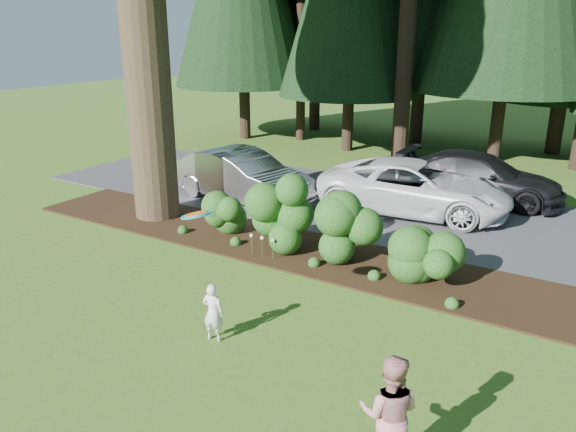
# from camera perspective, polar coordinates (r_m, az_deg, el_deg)

# --- Properties ---
(ground) EXTENTS (80.00, 80.00, 0.00)m
(ground) POSITION_cam_1_polar(r_m,az_deg,el_deg) (11.38, -8.23, -8.63)
(ground) COLOR #395D1A
(ground) RESTS_ON ground
(mulch_bed) EXTENTS (16.00, 2.50, 0.05)m
(mulch_bed) POSITION_cam_1_polar(r_m,az_deg,el_deg) (13.77, 0.40, -3.32)
(mulch_bed) COLOR black
(mulch_bed) RESTS_ON ground
(driveway) EXTENTS (22.00, 6.00, 0.03)m
(driveway) POSITION_cam_1_polar(r_m,az_deg,el_deg) (17.34, 7.71, 1.16)
(driveway) COLOR #38383A
(driveway) RESTS_ON ground
(shrub_row) EXTENTS (6.53, 1.60, 1.61)m
(shrub_row) POSITION_cam_1_polar(r_m,az_deg,el_deg) (13.05, 3.04, -0.95)
(shrub_row) COLOR #1A4114
(shrub_row) RESTS_ON ground
(lily_cluster) EXTENTS (0.69, 0.09, 0.57)m
(lily_cluster) POSITION_cam_1_polar(r_m,az_deg,el_deg) (13.09, -2.66, -2.34)
(lily_cluster) COLOR #1A4114
(lily_cluster) RESTS_ON ground
(car_silver_wagon) EXTENTS (4.96, 2.29, 1.57)m
(car_silver_wagon) POSITION_cam_1_polar(r_m,az_deg,el_deg) (17.40, -4.76, 4.08)
(car_silver_wagon) COLOR #AFAFB4
(car_silver_wagon) RESTS_ON driveway
(car_white_suv) EXTENTS (5.68, 3.09, 1.51)m
(car_white_suv) POSITION_cam_1_polar(r_m,az_deg,el_deg) (16.62, 12.72, 2.86)
(car_white_suv) COLOR silver
(car_white_suv) RESTS_ON driveway
(car_dark_suv) EXTENTS (5.03, 2.13, 1.45)m
(car_dark_suv) POSITION_cam_1_polar(r_m,az_deg,el_deg) (18.42, 18.89, 3.74)
(car_dark_suv) COLOR black
(car_dark_suv) RESTS_ON driveway
(child) EXTENTS (0.43, 0.32, 1.06)m
(child) POSITION_cam_1_polar(r_m,az_deg,el_deg) (9.86, -7.62, -9.65)
(child) COLOR white
(child) RESTS_ON ground
(adult) EXTENTS (0.89, 0.78, 1.56)m
(adult) POSITION_cam_1_polar(r_m,az_deg,el_deg) (7.24, 10.25, -19.14)
(adult) COLOR #A2151C
(adult) RESTS_ON ground
(frisbee) EXTENTS (0.51, 0.51, 0.15)m
(frisbee) POSITION_cam_1_polar(r_m,az_deg,el_deg) (9.13, -9.27, 0.15)
(frisbee) COLOR teal
(frisbee) RESTS_ON ground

